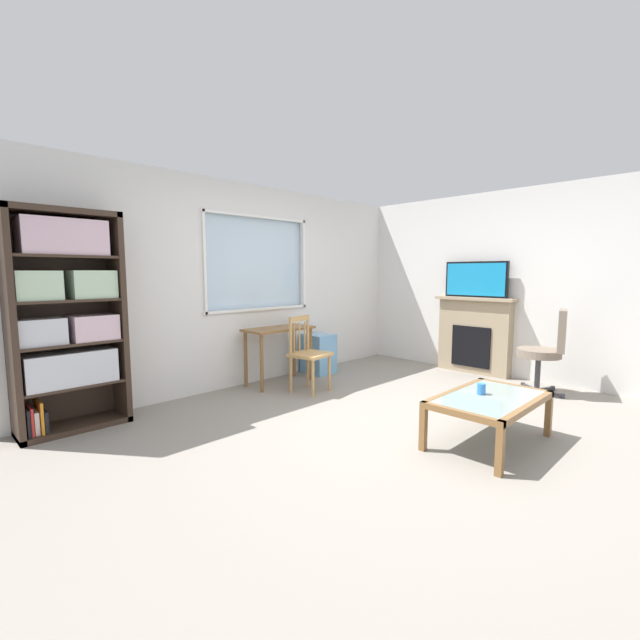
{
  "coord_description": "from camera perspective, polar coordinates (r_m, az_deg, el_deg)",
  "views": [
    {
      "loc": [
        -3.11,
        -2.22,
        1.42
      ],
      "look_at": [
        0.09,
        1.0,
        0.91
      ],
      "focal_mm": 23.67,
      "sensor_mm": 36.0,
      "label": 1
    }
  ],
  "objects": [
    {
      "name": "ground",
      "position": [
        4.08,
        9.32,
        -14.16
      ],
      "size": [
        6.38,
        5.51,
        0.02
      ],
      "primitive_type": "cube",
      "color": "gray"
    },
    {
      "name": "wall_right",
      "position": [
        6.26,
        24.49,
        4.39
      ],
      "size": [
        0.12,
        4.71,
        2.51
      ],
      "primitive_type": "cube",
      "color": "silver",
      "rests_on": "ground"
    },
    {
      "name": "desk_under_window",
      "position": [
        5.38,
        -5.58,
        -2.4
      ],
      "size": [
        0.9,
        0.43,
        0.72
      ],
      "color": "brown",
      "rests_on": "ground"
    },
    {
      "name": "wall_back_with_window",
      "position": [
        5.44,
        -10.26,
        4.28
      ],
      "size": [
        5.38,
        0.15,
        2.51
      ],
      "color": "silver",
      "rests_on": "ground"
    },
    {
      "name": "bookshelf",
      "position": [
        4.37,
        -31.05,
        0.57
      ],
      "size": [
        0.9,
        0.38,
        1.96
      ],
      "color": "#38281E",
      "rests_on": "ground"
    },
    {
      "name": "fireplace",
      "position": [
        6.34,
        20.11,
        -1.9
      ],
      "size": [
        0.26,
        1.11,
        1.07
      ],
      "color": "tan",
      "rests_on": "ground"
    },
    {
      "name": "sippy_cup",
      "position": [
        3.84,
        20.98,
        -8.68
      ],
      "size": [
        0.07,
        0.07,
        0.09
      ],
      "primitive_type": "cylinder",
      "color": "#337FD6",
      "rests_on": "coffee_table"
    },
    {
      "name": "plastic_drawer_unit",
      "position": [
        5.97,
        -0.21,
        -4.56
      ],
      "size": [
        0.35,
        0.4,
        0.55
      ],
      "primitive_type": "cube",
      "color": "#72ADDB",
      "rests_on": "ground"
    },
    {
      "name": "tv",
      "position": [
        6.27,
        20.32,
        5.17
      ],
      "size": [
        0.06,
        0.88,
        0.5
      ],
      "color": "black",
      "rests_on": "fireplace"
    },
    {
      "name": "office_chair",
      "position": [
        5.56,
        28.38,
        -3.27
      ],
      "size": [
        0.58,
        0.56,
        1.0
      ],
      "color": "#7A6B5B",
      "rests_on": "ground"
    },
    {
      "name": "coffee_table",
      "position": [
        3.82,
        21.92,
        -10.29
      ],
      "size": [
        1.08,
        0.66,
        0.4
      ],
      "color": "#8C9E99",
      "rests_on": "ground"
    },
    {
      "name": "wooden_chair",
      "position": [
        5.04,
        -1.66,
        -4.48
      ],
      "size": [
        0.48,
        0.47,
        0.9
      ],
      "color": "tan",
      "rests_on": "ground"
    }
  ]
}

